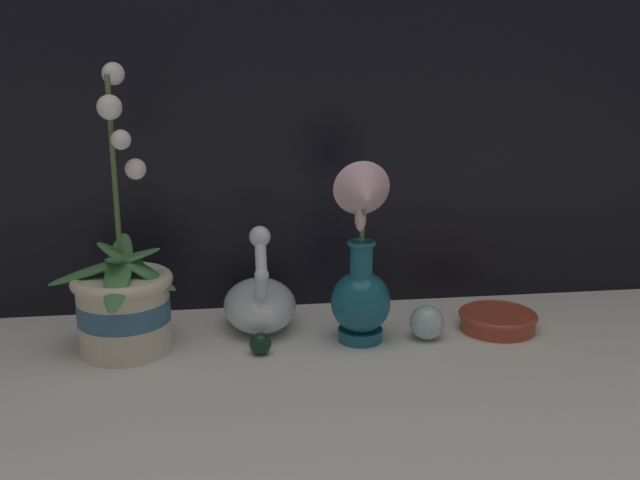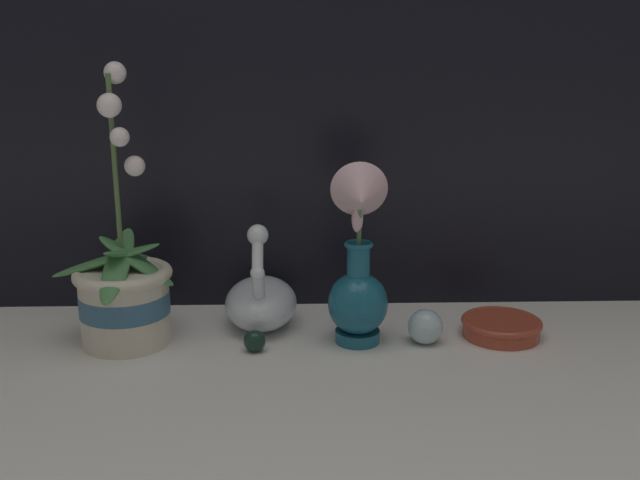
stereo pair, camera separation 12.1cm
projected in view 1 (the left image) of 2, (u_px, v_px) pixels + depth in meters
ground_plane at (330, 361)px, 1.14m from camera, size 2.80×2.80×0.00m
orchid_potted_plant at (123, 298)px, 1.15m from camera, size 0.20×0.22×0.44m
swan_figurine at (260, 301)px, 1.25m from camera, size 0.12×0.19×0.19m
blue_vase at (362, 272)px, 1.18m from camera, size 0.10×0.10×0.29m
glass_sphere at (427, 323)px, 1.21m from camera, size 0.06×0.06×0.06m
amber_dish at (498, 319)px, 1.25m from camera, size 0.13×0.13×0.03m
glass_bauble at (260, 343)px, 1.16m from camera, size 0.03×0.03×0.03m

